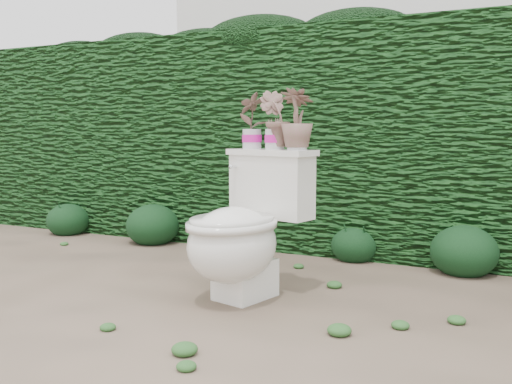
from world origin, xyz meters
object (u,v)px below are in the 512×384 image
at_px(potted_plant_center, 275,121).
at_px(toilet, 243,232).
at_px(potted_plant_left, 252,122).
at_px(potted_plant_right, 297,121).

bearing_deg(potted_plant_center, toilet, 66.54).
height_order(potted_plant_left, potted_plant_right, potted_plant_right).
relative_size(potted_plant_center, potted_plant_right, 0.99).
relative_size(potted_plant_left, potted_plant_right, 0.97).
xyz_separation_m(toilet, potted_plant_left, (-0.08, 0.27, 0.57)).
bearing_deg(potted_plant_right, potted_plant_left, -12.16).
distance_m(toilet, potted_plant_right, 0.64).
height_order(toilet, potted_plant_left, potted_plant_left).
xyz_separation_m(potted_plant_left, potted_plant_center, (0.16, -0.04, 0.00)).
bearing_deg(potted_plant_left, toilet, 44.64).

